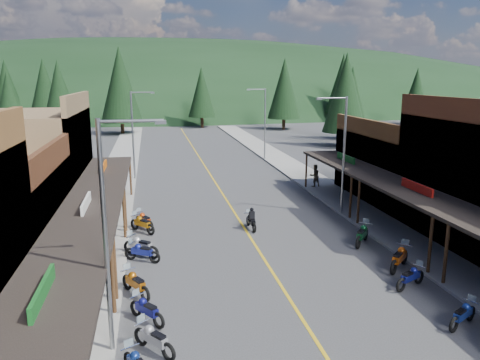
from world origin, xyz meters
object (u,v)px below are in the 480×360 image
shop_west_3 (24,166)px  pine_6 (416,91)px  pine_10 (59,95)px  pine_11 (346,93)px  streetlight_1 (134,131)px  pine_5 (343,83)px  streetlight_3 (264,121)px  bike_east_5 (463,314)px  bike_west_6 (147,309)px  bike_east_7 (399,257)px  pine_2 (120,85)px  bike_east_8 (362,234)px  streetlight_2 (342,150)px  pine_4 (284,88)px  pine_3 (202,92)px  bike_west_9 (141,245)px  pine_8 (10,105)px  pine_1 (44,88)px  bike_east_6 (411,276)px  pine_7 (6,88)px  bike_west_10 (142,223)px  pedestrian_east_b (315,176)px  bike_west_8 (142,251)px  pine_9 (352,97)px  shop_east_3 (407,166)px  bike_west_5 (154,338)px  streetlight_0 (109,228)px  rider_on_bike (251,220)px  bike_west_7 (136,282)px

shop_west_3 → pine_6: 79.75m
pine_10 → pine_11: (38.00, -12.00, 0.40)m
streetlight_1 → pine_5: (40.95, 50.00, 3.53)m
streetlight_3 → bike_east_5: streetlight_3 is taller
bike_west_6 → bike_east_7: 12.44m
pine_11 → bike_east_5: 47.41m
pine_2 → bike_east_8: (15.93, -55.73, -7.34)m
streetlight_2 → pine_4: 53.23m
pine_3 → bike_west_9: bearing=-99.2°
pine_8 → pine_11: pine_11 is taller
pine_1 → bike_east_6: pine_1 is taller
bike_west_6 → bike_east_8: size_ratio=0.88×
bike_west_6 → bike_east_6: size_ratio=1.02×
pine_6 → bike_east_5: bearing=-119.6°
pine_7 → bike_west_10: bearing=-69.6°
bike_east_8 → pine_8: bearing=166.1°
streetlight_3 → pedestrian_east_b: bearing=-85.9°
shop_west_3 → bike_east_5: size_ratio=5.84×
pine_7 → bike_west_8: (25.81, -73.96, -6.67)m
streetlight_2 → pine_2: 52.91m
bike_west_10 → bike_east_5: 18.01m
pine_10 → bike_east_6: (23.61, -53.32, -6.23)m
shop_west_3 → bike_west_8: bearing=-50.6°
pine_11 → pine_9: bearing=60.3°
bike_west_8 → pine_11: bearing=-5.8°
bike_east_7 → pine_10: bearing=162.1°
shop_east_3 → bike_west_10: shop_east_3 is taller
pine_9 → bike_west_5: 59.56m
pine_8 → shop_east_3: bearing=-38.8°
streetlight_0 → pine_10: bearing=101.2°
pine_11 → pine_10: bearing=162.5°
shop_west_3 → bike_east_5: (19.54, -18.03, -2.99)m
pine_5 → bike_east_8: pine_5 is taller
pine_9 → streetlight_2: bearing=-114.7°
rider_on_bike → bike_west_8: bearing=-152.2°
pine_6 → bike_east_6: size_ratio=5.63×
streetlight_0 → pedestrian_east_b: (14.91, 21.80, -3.37)m
streetlight_1 → pedestrian_east_b: (14.91, -6.20, -3.37)m
pine_11 → pedestrian_east_b: (-12.04, -22.20, -6.10)m
shop_east_3 → streetlight_2: bearing=-154.1°
streetlight_0 → bike_east_8: streetlight_0 is taller
pine_7 → pine_5: bearing=-3.5°
pine_7 → bike_west_7: bearing=-71.8°
pine_7 → bike_east_6: bearing=-64.6°
pine_5 → bike_west_7: size_ratio=6.50×
bike_west_7 → pine_6: bearing=20.6°
pine_5 → bike_west_7: pine_5 is taller
pine_9 → bike_west_6: 57.86m
bike_east_5 → rider_on_bike: size_ratio=0.96×
bike_east_7 → pedestrian_east_b: size_ratio=1.21×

